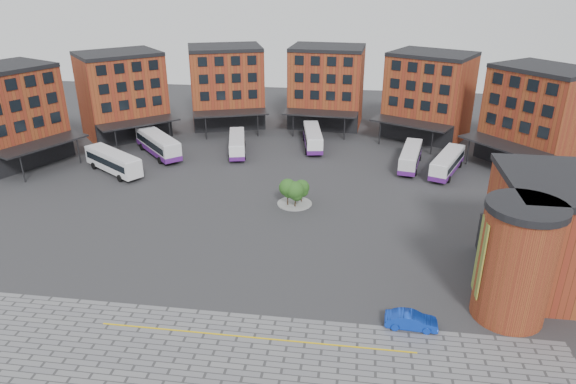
# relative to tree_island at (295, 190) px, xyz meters

# --- Properties ---
(ground) EXTENTS (160.00, 160.00, 0.00)m
(ground) POSITION_rel_tree_island_xyz_m (-2.06, -11.54, -2.07)
(ground) COLOR #28282B
(ground) RESTS_ON ground
(yellow_line) EXTENTS (26.00, 0.15, 0.02)m
(yellow_line) POSITION_rel_tree_island_xyz_m (-0.06, -25.54, -2.04)
(yellow_line) COLOR gold
(yellow_line) RESTS_ON paving_zone
(main_building) EXTENTS (94.14, 42.48, 14.60)m
(main_building) POSITION_rel_tree_island_xyz_m (-6.83, 26.70, 5.16)
(main_building) COLOR brown
(main_building) RESTS_ON ground
(east_building) EXTENTS (17.40, 15.40, 10.60)m
(east_building) POSITION_rel_tree_island_xyz_m (26.64, -14.60, 3.22)
(east_building) COLOR brown
(east_building) RESTS_ON ground
(tree_island) EXTENTS (4.40, 4.40, 3.59)m
(tree_island) POSITION_rel_tree_island_xyz_m (0.00, 0.00, 0.00)
(tree_island) COLOR gray
(tree_island) RESTS_ON ground
(bus_a) EXTENTS (10.83, 8.58, 3.22)m
(bus_a) POSITION_rel_tree_island_xyz_m (-27.57, 7.52, -0.16)
(bus_a) COLOR white
(bus_a) RESTS_ON ground
(bus_b) EXTENTS (10.41, 10.96, 3.47)m
(bus_b) POSITION_rel_tree_island_xyz_m (-23.96, 15.84, -0.19)
(bus_b) COLOR silver
(bus_b) RESTS_ON ground
(bus_c) EXTENTS (4.67, 10.68, 2.93)m
(bus_c) POSITION_rel_tree_island_xyz_m (-11.71, 18.49, -0.48)
(bus_c) COLOR white
(bus_c) RESTS_ON ground
(bus_d) EXTENTS (4.35, 11.34, 3.12)m
(bus_d) POSITION_rel_tree_island_xyz_m (0.07, 23.14, -0.38)
(bus_d) COLOR white
(bus_d) RESTS_ON ground
(bus_e) EXTENTS (4.31, 10.86, 2.98)m
(bus_e) POSITION_rel_tree_island_xyz_m (15.46, 16.00, -0.45)
(bus_e) COLOR silver
(bus_e) RESTS_ON ground
(bus_f) EXTENTS (6.35, 10.95, 3.04)m
(bus_f) POSITION_rel_tree_island_xyz_m (20.54, 14.03, -0.42)
(bus_f) COLOR white
(bus_f) RESTS_ON ground
(blue_car) EXTENTS (4.40, 1.68, 1.43)m
(blue_car) POSITION_rel_tree_island_xyz_m (12.66, -22.44, -1.35)
(blue_car) COLOR #0D34B3
(blue_car) RESTS_ON ground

